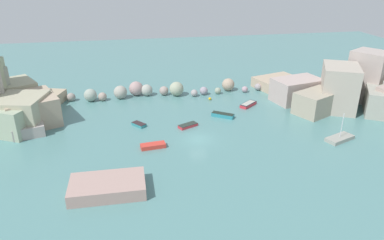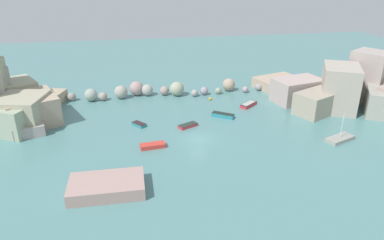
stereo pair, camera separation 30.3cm
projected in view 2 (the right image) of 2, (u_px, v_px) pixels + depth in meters
The scene contains 12 objects.
cove_water at pixel (198, 140), 52.53m from camera, with size 160.00×160.00×0.00m, color slate.
cliff_headland_left at pixel (3, 98), 57.81m from camera, with size 17.28×19.78×11.96m.
cliff_headland_right at pixel (355, 92), 63.60m from camera, with size 24.47×27.63×9.37m.
rock_breakwater at pixel (174, 89), 70.11m from camera, with size 44.68×4.79×2.78m.
stone_dock at pixel (107, 186), 40.16m from camera, with size 8.40×4.93×1.47m, color tan.
channel_buoy at pixel (210, 99), 67.75m from camera, with size 0.54×0.54×0.54m, color gold.
moored_boat_0 at pixel (249, 104), 64.84m from camera, with size 3.71×3.42×0.61m.
moored_boat_1 at pixel (340, 139), 52.12m from camera, with size 4.82×3.41×4.25m.
moored_boat_2 at pixel (139, 124), 56.91m from camera, with size 2.38×2.56×0.50m.
moored_boat_3 at pixel (188, 125), 56.56m from camera, with size 3.36×2.51×0.47m.
moored_boat_4 at pixel (223, 115), 60.13m from camera, with size 3.73×3.06×0.69m.
moored_boat_5 at pixel (153, 146), 50.10m from camera, with size 3.61×1.71×0.61m.
Camera 2 is at (-9.26, -46.09, 23.64)m, focal length 33.37 mm.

